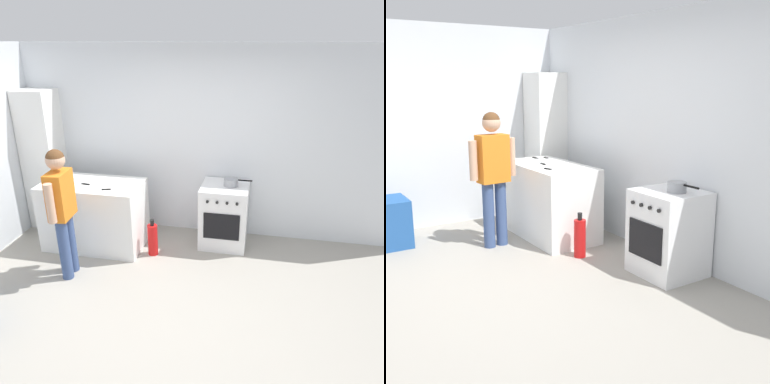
% 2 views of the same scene
% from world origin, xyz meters
% --- Properties ---
extents(ground_plane, '(8.00, 8.00, 0.00)m').
position_xyz_m(ground_plane, '(0.00, 0.00, 0.00)').
color(ground_plane, gray).
extents(back_wall, '(6.00, 0.10, 2.60)m').
position_xyz_m(back_wall, '(0.00, 1.95, 1.30)').
color(back_wall, silver).
rests_on(back_wall, ground).
extents(side_wall_left, '(0.10, 3.10, 2.60)m').
position_xyz_m(side_wall_left, '(-2.60, 0.40, 1.30)').
color(side_wall_left, silver).
rests_on(side_wall_left, ground).
extents(counter_unit, '(1.30, 0.70, 0.90)m').
position_xyz_m(counter_unit, '(-1.35, 1.20, 0.45)').
color(counter_unit, white).
rests_on(counter_unit, ground).
extents(oven_left, '(0.62, 0.62, 0.85)m').
position_xyz_m(oven_left, '(0.35, 1.58, 0.43)').
color(oven_left, white).
rests_on(oven_left, ground).
extents(pot, '(0.37, 0.19, 0.10)m').
position_xyz_m(pot, '(0.43, 1.59, 0.90)').
color(pot, gray).
rests_on(pot, oven_left).
extents(knife_paring, '(0.21, 0.08, 0.01)m').
position_xyz_m(knife_paring, '(-1.04, 1.03, 0.91)').
color(knife_paring, silver).
rests_on(knife_paring, counter_unit).
extents(knife_chef, '(0.31, 0.06, 0.01)m').
position_xyz_m(knife_chef, '(-1.72, 1.40, 0.90)').
color(knife_chef, silver).
rests_on(knife_chef, counter_unit).
extents(knife_carving, '(0.33, 0.07, 0.01)m').
position_xyz_m(knife_carving, '(-1.77, 1.29, 0.90)').
color(knife_carving, silver).
rests_on(knife_carving, counter_unit).
extents(knife_utility, '(0.25, 0.07, 0.01)m').
position_xyz_m(knife_utility, '(-1.46, 1.15, 0.90)').
color(knife_utility, silver).
rests_on(knife_utility, counter_unit).
extents(person, '(0.23, 0.57, 1.55)m').
position_xyz_m(person, '(-1.36, 0.48, 0.92)').
color(person, '#384C7A').
rests_on(person, ground).
extents(fire_extinguisher, '(0.13, 0.13, 0.50)m').
position_xyz_m(fire_extinguisher, '(-0.52, 1.10, 0.22)').
color(fire_extinguisher, red).
rests_on(fire_extinguisher, ground).
extents(recycling_crate_lower, '(0.52, 0.36, 0.28)m').
position_xyz_m(recycling_crate_lower, '(-2.04, -0.53, 0.14)').
color(recycling_crate_lower, '#235193').
rests_on(recycling_crate_lower, ground).
extents(recycling_crate_upper, '(0.52, 0.36, 0.28)m').
position_xyz_m(recycling_crate_upper, '(-2.04, -0.53, 0.42)').
color(recycling_crate_upper, '#235193').
rests_on(recycling_crate_upper, recycling_crate_lower).
extents(larder_cabinet, '(0.48, 0.44, 2.00)m').
position_xyz_m(larder_cabinet, '(-2.30, 1.68, 1.00)').
color(larder_cabinet, white).
rests_on(larder_cabinet, ground).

